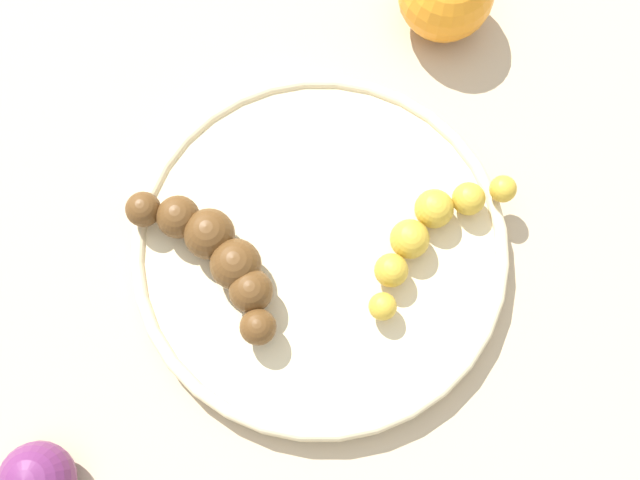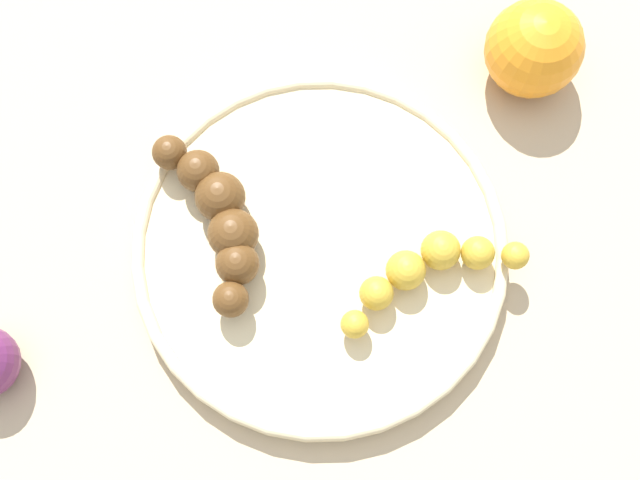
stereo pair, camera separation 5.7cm
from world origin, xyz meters
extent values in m
plane|color=tan|center=(0.00, 0.00, 0.00)|extent=(2.40, 2.40, 0.00)
cylinder|color=beige|center=(0.00, 0.00, 0.01)|extent=(0.28, 0.28, 0.02)
torus|color=beige|center=(0.00, 0.00, 0.02)|extent=(0.28, 0.28, 0.01)
sphere|color=#593819|center=(0.05, -0.06, 0.04)|extent=(0.03, 0.03, 0.03)
sphere|color=#593819|center=(0.02, -0.06, 0.04)|extent=(0.03, 0.03, 0.03)
sphere|color=#593819|center=(0.00, -0.06, 0.04)|extent=(0.04, 0.04, 0.04)
sphere|color=#593819|center=(-0.03, -0.07, 0.04)|extent=(0.04, 0.04, 0.04)
sphere|color=#593819|center=(-0.05, -0.09, 0.04)|extent=(0.03, 0.03, 0.03)
sphere|color=#593819|center=(-0.06, -0.12, 0.04)|extent=(0.03, 0.03, 0.03)
sphere|color=gold|center=(0.00, 0.14, 0.03)|extent=(0.02, 0.02, 0.02)
sphere|color=gold|center=(0.00, 0.11, 0.03)|extent=(0.02, 0.02, 0.02)
sphere|color=gold|center=(0.00, 0.09, 0.03)|extent=(0.03, 0.03, 0.03)
sphere|color=gold|center=(0.02, 0.06, 0.03)|extent=(0.03, 0.03, 0.03)
sphere|color=gold|center=(0.03, 0.04, 0.03)|extent=(0.02, 0.02, 0.02)
sphere|color=gold|center=(0.06, 0.03, 0.03)|extent=(0.02, 0.02, 0.02)
sphere|color=orange|center=(-0.16, 0.15, 0.04)|extent=(0.08, 0.08, 0.08)
camera|label=1|loc=(0.15, -0.04, 0.58)|focal=44.66mm
camera|label=2|loc=(0.16, 0.01, 0.58)|focal=44.66mm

